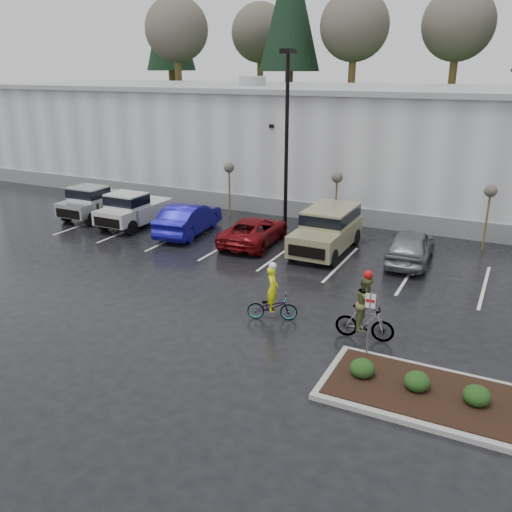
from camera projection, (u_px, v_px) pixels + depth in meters
The scene contains 21 objects.
ground at pixel (251, 336), 17.77m from camera, with size 120.00×120.00×0.00m, color black.
warehouse at pixel (404, 144), 35.17m from camera, with size 60.50×15.50×7.20m.
wooded_ridge at pixel (452, 123), 54.84m from camera, with size 80.00×25.00×6.00m, color #223B18.
lamppost at pixel (287, 123), 27.73m from camera, with size 0.50×1.00×9.22m.
sapling_west at pixel (229, 171), 31.23m from camera, with size 0.60×0.60×3.20m.
sapling_mid at pixel (337, 180), 28.50m from camera, with size 0.60×0.60×3.20m.
sapling_east at pixel (490, 194), 25.35m from camera, with size 0.60×0.60×3.20m.
curb_island at pixel (475, 407), 13.96m from camera, with size 8.00×3.00×0.15m, color gray.
mulch_bed at pixel (475, 404), 13.93m from camera, with size 7.60×2.60×0.04m, color black.
shrub_a at pixel (362, 368), 15.11m from camera, with size 0.70×0.70×0.52m, color black.
shrub_b at pixel (417, 381), 14.48m from camera, with size 0.70×0.70×0.52m, color black.
shrub_c at pixel (477, 396), 13.85m from camera, with size 0.70×0.70×0.52m, color black.
fire_lane_sign at pixel (369, 318), 15.88m from camera, with size 0.30×0.05×2.20m.
pickup_silver at pixel (100, 200), 31.84m from camera, with size 2.10×5.20×1.96m, color #B9BEC2, non-canonical shape.
pickup_white at pixel (138, 207), 30.15m from camera, with size 2.10×5.20×1.96m, color #BABBB6, non-canonical shape.
car_blue at pixel (189, 219), 28.53m from camera, with size 1.75×5.01×1.65m, color #0F0B7E.
car_red at pixel (254, 231), 26.94m from camera, with size 2.26×4.89×1.36m, color maroon.
suv_tan at pixel (326, 231), 25.61m from camera, with size 2.20×5.10×2.06m, color gray, non-canonical shape.
car_grey at pixel (411, 246), 24.31m from camera, with size 1.82×4.53×1.54m, color slate.
cyclist_hivis at pixel (272, 302), 18.79m from camera, with size 1.85×1.20×2.12m.
cyclist_olive at pixel (365, 315), 17.35m from camera, with size 1.87×0.92×2.38m.
Camera 1 is at (7.22, -14.18, 8.35)m, focal length 38.00 mm.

